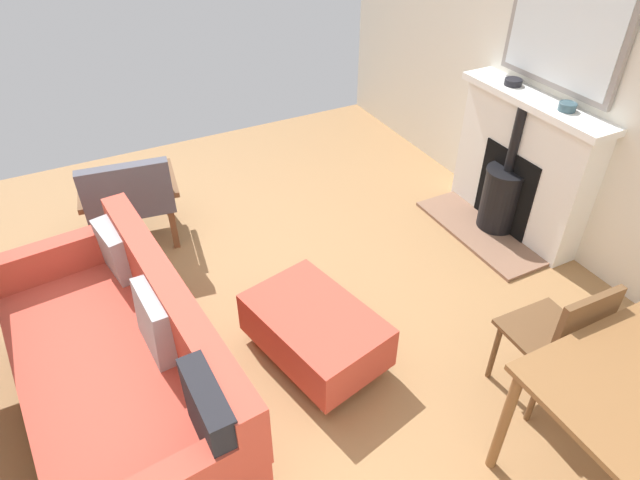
{
  "coord_description": "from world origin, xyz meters",
  "views": [
    {
      "loc": [
        0.6,
        2.42,
        2.55
      ],
      "look_at": [
        -0.49,
        0.28,
        0.73
      ],
      "focal_mm": 30.73,
      "sensor_mm": 36.0,
      "label": 1
    }
  ],
  "objects_px": {
    "mantel_bowl_near": "(513,82)",
    "fireplace": "(517,173)",
    "ottoman": "(315,329)",
    "sofa": "(126,367)",
    "mantel_bowl_far": "(568,106)",
    "armchair_accent": "(129,194)",
    "dining_chair_near_fireplace": "(562,336)"
  },
  "relations": [
    {
      "from": "armchair_accent",
      "to": "dining_chair_near_fireplace",
      "type": "relative_size",
      "value": 0.91
    },
    {
      "from": "mantel_bowl_far",
      "to": "fireplace",
      "type": "bearing_deg",
      "value": -84.17
    },
    {
      "from": "fireplace",
      "to": "armchair_accent",
      "type": "height_order",
      "value": "fireplace"
    },
    {
      "from": "armchair_accent",
      "to": "mantel_bowl_near",
      "type": "bearing_deg",
      "value": 162.41
    },
    {
      "from": "sofa",
      "to": "fireplace",
      "type": "bearing_deg",
      "value": -172.01
    },
    {
      "from": "fireplace",
      "to": "sofa",
      "type": "height_order",
      "value": "fireplace"
    },
    {
      "from": "fireplace",
      "to": "mantel_bowl_near",
      "type": "relative_size",
      "value": 9.72
    },
    {
      "from": "mantel_bowl_near",
      "to": "mantel_bowl_far",
      "type": "height_order",
      "value": "mantel_bowl_far"
    },
    {
      "from": "fireplace",
      "to": "armchair_accent",
      "type": "xyz_separation_m",
      "value": [
        2.64,
        -1.09,
        -0.04
      ]
    },
    {
      "from": "ottoman",
      "to": "armchair_accent",
      "type": "height_order",
      "value": "armchair_accent"
    },
    {
      "from": "sofa",
      "to": "armchair_accent",
      "type": "relative_size",
      "value": 2.52
    },
    {
      "from": "fireplace",
      "to": "ottoman",
      "type": "distance_m",
      "value": 2.04
    },
    {
      "from": "mantel_bowl_near",
      "to": "armchair_accent",
      "type": "bearing_deg",
      "value": -17.59
    },
    {
      "from": "mantel_bowl_near",
      "to": "mantel_bowl_far",
      "type": "distance_m",
      "value": 0.5
    },
    {
      "from": "mantel_bowl_near",
      "to": "fireplace",
      "type": "bearing_deg",
      "value": 84.18
    },
    {
      "from": "dining_chair_near_fireplace",
      "to": "sofa",
      "type": "bearing_deg",
      "value": -25.29
    },
    {
      "from": "mantel_bowl_near",
      "to": "ottoman",
      "type": "distance_m",
      "value": 2.3
    },
    {
      "from": "sofa",
      "to": "armchair_accent",
      "type": "height_order",
      "value": "sofa"
    },
    {
      "from": "mantel_bowl_near",
      "to": "sofa",
      "type": "relative_size",
      "value": 0.07
    },
    {
      "from": "mantel_bowl_near",
      "to": "ottoman",
      "type": "relative_size",
      "value": 0.14
    },
    {
      "from": "sofa",
      "to": "dining_chair_near_fireplace",
      "type": "height_order",
      "value": "dining_chair_near_fireplace"
    },
    {
      "from": "mantel_bowl_near",
      "to": "armchair_accent",
      "type": "distance_m",
      "value": 2.87
    },
    {
      "from": "fireplace",
      "to": "dining_chair_near_fireplace",
      "type": "xyz_separation_m",
      "value": [
        0.98,
        1.36,
        0.02
      ]
    },
    {
      "from": "mantel_bowl_far",
      "to": "armchair_accent",
      "type": "bearing_deg",
      "value": -26.72
    },
    {
      "from": "mantel_bowl_far",
      "to": "dining_chair_near_fireplace",
      "type": "relative_size",
      "value": 0.14
    },
    {
      "from": "ottoman",
      "to": "sofa",
      "type": "bearing_deg",
      "value": -5.9
    },
    {
      "from": "mantel_bowl_near",
      "to": "dining_chair_near_fireplace",
      "type": "bearing_deg",
      "value": 57.96
    },
    {
      "from": "armchair_accent",
      "to": "dining_chair_near_fireplace",
      "type": "xyz_separation_m",
      "value": [
        -1.66,
        2.46,
        0.06
      ]
    },
    {
      "from": "sofa",
      "to": "armchair_accent",
      "type": "xyz_separation_m",
      "value": [
        -0.34,
        -1.51,
        0.1
      ]
    },
    {
      "from": "fireplace",
      "to": "sofa",
      "type": "xyz_separation_m",
      "value": [
        2.98,
        0.42,
        -0.14
      ]
    },
    {
      "from": "mantel_bowl_far",
      "to": "sofa",
      "type": "bearing_deg",
      "value": 3.24
    },
    {
      "from": "ottoman",
      "to": "fireplace",
      "type": "bearing_deg",
      "value": -165.01
    }
  ]
}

